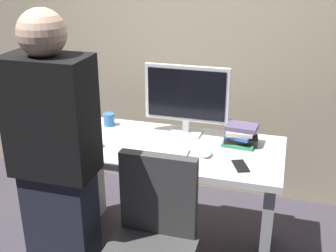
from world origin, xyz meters
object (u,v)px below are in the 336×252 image
object	(u,v)px
cup_near_keyboard	(91,140)
cell_phone	(240,166)
cup_by_monitor	(109,119)
monitor	(187,97)
person_at_desk	(57,173)
desk	(170,179)
book_stack	(240,135)
mouse	(207,153)
keyboard	(152,150)

from	to	relation	value
cup_near_keyboard	cell_phone	bearing A→B (deg)	-0.00
cup_by_monitor	monitor	bearing A→B (deg)	-0.31
person_at_desk	cup_by_monitor	xyz separation A→B (m)	(-0.09, 0.86, -0.05)
cup_near_keyboard	person_at_desk	bearing A→B (deg)	-83.68
cup_near_keyboard	monitor	bearing A→B (deg)	35.67
desk	book_stack	xyz separation A→B (m)	(0.41, 0.13, 0.30)
person_at_desk	cell_phone	world-z (taller)	person_at_desk
person_at_desk	cup_near_keyboard	size ratio (longest dim) A/B	16.74
monitor	cup_by_monitor	xyz separation A→B (m)	(-0.54, 0.00, -0.21)
mouse	book_stack	xyz separation A→B (m)	(0.17, 0.21, 0.04)
desk	person_at_desk	world-z (taller)	person_at_desk
monitor	keyboard	bearing A→B (deg)	-113.09
monitor	cup_near_keyboard	xyz separation A→B (m)	(-0.50, -0.36, -0.21)
cup_by_monitor	book_stack	distance (m)	0.90
mouse	book_stack	distance (m)	0.27
monitor	desk	bearing A→B (deg)	-103.78
person_at_desk	monitor	size ratio (longest dim) A/B	3.04
keyboard	cup_near_keyboard	world-z (taller)	cup_near_keyboard
monitor	mouse	size ratio (longest dim) A/B	5.40
mouse	book_stack	world-z (taller)	book_stack
book_stack	keyboard	bearing A→B (deg)	-153.92
person_at_desk	cup_by_monitor	distance (m)	0.87
person_at_desk	mouse	world-z (taller)	person_at_desk
desk	monitor	world-z (taller)	monitor
cup_near_keyboard	keyboard	bearing A→B (deg)	8.10
desk	cup_by_monitor	world-z (taller)	cup_by_monitor
cup_near_keyboard	cup_by_monitor	xyz separation A→B (m)	(-0.04, 0.36, -0.01)
book_stack	cell_phone	bearing A→B (deg)	-81.87
monitor	cup_near_keyboard	distance (m)	0.65
monitor	mouse	distance (m)	0.42
monitor	book_stack	xyz separation A→B (m)	(0.36, -0.07, -0.20)
keyboard	cup_near_keyboard	xyz separation A→B (m)	(-0.37, -0.05, 0.04)
cup_near_keyboard	cup_by_monitor	size ratio (longest dim) A/B	1.14
mouse	cup_near_keyboard	world-z (taller)	cup_near_keyboard
person_at_desk	keyboard	distance (m)	0.64
person_at_desk	cup_near_keyboard	distance (m)	0.50
person_at_desk	book_stack	xyz separation A→B (m)	(0.81, 0.79, -0.03)
monitor	keyboard	size ratio (longest dim) A/B	1.26
cup_by_monitor	mouse	bearing A→B (deg)	-21.07
monitor	keyboard	xyz separation A→B (m)	(-0.13, -0.31, -0.25)
keyboard	cup_by_monitor	distance (m)	0.52
cup_by_monitor	cell_phone	bearing A→B (deg)	-21.18
desk	keyboard	bearing A→B (deg)	-127.64
desk	keyboard	world-z (taller)	keyboard
desk	monitor	bearing A→B (deg)	76.22
mouse	cell_phone	xyz separation A→B (m)	(0.21, -0.08, -0.01)
desk	keyboard	distance (m)	0.28
desk	cell_phone	distance (m)	0.53
desk	cup_near_keyboard	size ratio (longest dim) A/B	13.99
mouse	cup_near_keyboard	bearing A→B (deg)	-173.32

